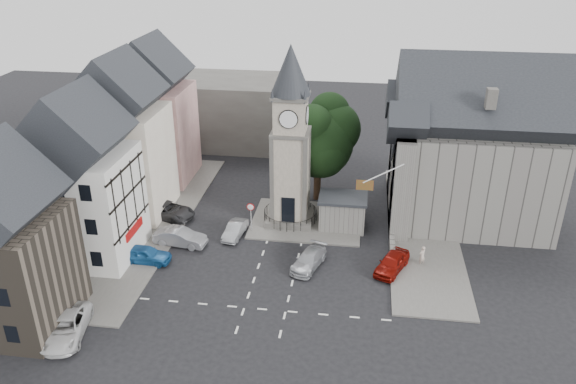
# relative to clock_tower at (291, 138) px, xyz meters

# --- Properties ---
(ground) EXTENTS (120.00, 120.00, 0.00)m
(ground) POSITION_rel_clock_tower_xyz_m (0.00, -7.99, -8.12)
(ground) COLOR black
(ground) RESTS_ON ground
(pavement_west) EXTENTS (6.00, 30.00, 0.14)m
(pavement_west) POSITION_rel_clock_tower_xyz_m (-12.50, -1.99, -8.05)
(pavement_west) COLOR #595651
(pavement_west) RESTS_ON ground
(pavement_east) EXTENTS (6.00, 26.00, 0.14)m
(pavement_east) POSITION_rel_clock_tower_xyz_m (12.00, 0.01, -8.05)
(pavement_east) COLOR #595651
(pavement_east) RESTS_ON ground
(central_island) EXTENTS (10.00, 8.00, 0.16)m
(central_island) POSITION_rel_clock_tower_xyz_m (1.50, 0.01, -8.04)
(central_island) COLOR #595651
(central_island) RESTS_ON ground
(road_markings) EXTENTS (20.00, 8.00, 0.01)m
(road_markings) POSITION_rel_clock_tower_xyz_m (0.00, -13.49, -8.12)
(road_markings) COLOR silver
(road_markings) RESTS_ON ground
(clock_tower) EXTENTS (4.86, 4.86, 16.25)m
(clock_tower) POSITION_rel_clock_tower_xyz_m (0.00, 0.00, 0.00)
(clock_tower) COLOR #4C4944
(clock_tower) RESTS_ON ground
(stone_shelter) EXTENTS (4.30, 3.30, 3.08)m
(stone_shelter) POSITION_rel_clock_tower_xyz_m (4.80, -0.49, -6.57)
(stone_shelter) COLOR slate
(stone_shelter) RESTS_ON ground
(town_tree) EXTENTS (7.20, 7.20, 10.80)m
(town_tree) POSITION_rel_clock_tower_xyz_m (2.00, 5.01, -1.15)
(town_tree) COLOR black
(town_tree) RESTS_ON ground
(warning_sign_post) EXTENTS (0.70, 0.19, 2.85)m
(warning_sign_post) POSITION_rel_clock_tower_xyz_m (-3.20, -2.56, -6.09)
(warning_sign_post) COLOR black
(warning_sign_post) RESTS_ON ground
(terrace_pink) EXTENTS (8.10, 7.60, 12.80)m
(terrace_pink) POSITION_rel_clock_tower_xyz_m (-15.50, 8.01, -1.54)
(terrace_pink) COLOR tan
(terrace_pink) RESTS_ON ground
(terrace_cream) EXTENTS (8.10, 7.60, 12.80)m
(terrace_cream) POSITION_rel_clock_tower_xyz_m (-15.50, 0.01, -1.54)
(terrace_cream) COLOR beige
(terrace_cream) RESTS_ON ground
(terrace_tudor) EXTENTS (8.10, 7.60, 12.00)m
(terrace_tudor) POSITION_rel_clock_tower_xyz_m (-15.50, -7.99, -1.93)
(terrace_tudor) COLOR silver
(terrace_tudor) RESTS_ON ground
(building_sw_stone) EXTENTS (8.60, 7.60, 10.40)m
(building_sw_stone) POSITION_rel_clock_tower_xyz_m (-17.00, -16.99, -2.77)
(building_sw_stone) COLOR #423A31
(building_sw_stone) RESTS_ON ground
(backdrop_west) EXTENTS (20.00, 10.00, 8.00)m
(backdrop_west) POSITION_rel_clock_tower_xyz_m (-12.00, 20.01, -4.12)
(backdrop_west) COLOR #4C4944
(backdrop_west) RESTS_ON ground
(east_building) EXTENTS (14.40, 11.40, 12.60)m
(east_building) POSITION_rel_clock_tower_xyz_m (15.59, 3.01, -1.86)
(east_building) COLOR slate
(east_building) RESTS_ON ground
(east_boundary_wall) EXTENTS (0.40, 16.00, 0.90)m
(east_boundary_wall) POSITION_rel_clock_tower_xyz_m (9.20, 2.01, -7.67)
(east_boundary_wall) COLOR slate
(east_boundary_wall) RESTS_ON ground
(flagpole) EXTENTS (3.68, 0.10, 2.74)m
(flagpole) POSITION_rel_clock_tower_xyz_m (8.00, -3.99, -1.12)
(flagpole) COLOR white
(flagpole) RESTS_ON ground
(car_west_blue) EXTENTS (4.21, 1.78, 1.42)m
(car_west_blue) POSITION_rel_clock_tower_xyz_m (-10.71, -8.65, -7.41)
(car_west_blue) COLOR #1A5491
(car_west_blue) RESTS_ON ground
(car_west_silver) EXTENTS (4.68, 2.06, 1.49)m
(car_west_silver) POSITION_rel_clock_tower_xyz_m (-8.75, -5.64, -7.37)
(car_west_silver) COLOR gray
(car_west_silver) RESTS_ON ground
(car_west_grey) EXTENTS (5.84, 4.10, 1.48)m
(car_west_grey) POSITION_rel_clock_tower_xyz_m (-11.50, -0.90, -7.38)
(car_west_grey) COLOR #2A2A2C
(car_west_grey) RESTS_ON ground
(car_island_silver) EXTENTS (1.75, 3.85, 1.23)m
(car_island_silver) POSITION_rel_clock_tower_xyz_m (-4.45, -3.49, -7.51)
(car_island_silver) COLOR #96999E
(car_island_silver) RESTS_ON ground
(car_island_east) EXTENTS (3.02, 4.71, 1.27)m
(car_island_east) POSITION_rel_clock_tower_xyz_m (2.50, -7.49, -7.48)
(car_island_east) COLOR #A7A9AF
(car_island_east) RESTS_ON ground
(car_east_red) EXTENTS (3.30, 4.58, 1.45)m
(car_east_red) POSITION_rel_clock_tower_xyz_m (9.10, -7.13, -7.40)
(car_east_red) COLOR maroon
(car_east_red) RESTS_ON ground
(van_sw_white) EXTENTS (3.35, 5.53, 1.43)m
(van_sw_white) POSITION_rel_clock_tower_xyz_m (-12.56, -18.12, -7.40)
(van_sw_white) COLOR silver
(van_sw_white) RESTS_ON ground
(pedestrian) EXTENTS (0.75, 0.73, 1.74)m
(pedestrian) POSITION_rel_clock_tower_xyz_m (11.50, -5.99, -7.25)
(pedestrian) COLOR #BCAA9C
(pedestrian) RESTS_ON ground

